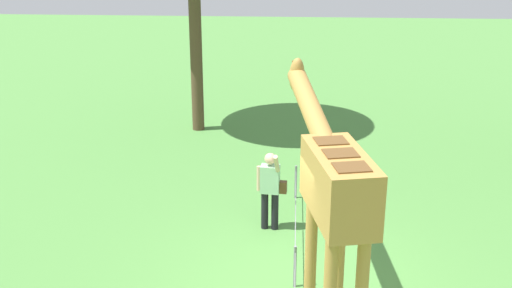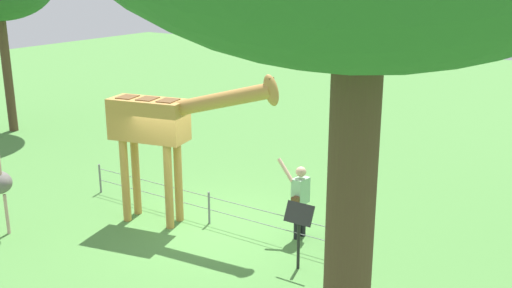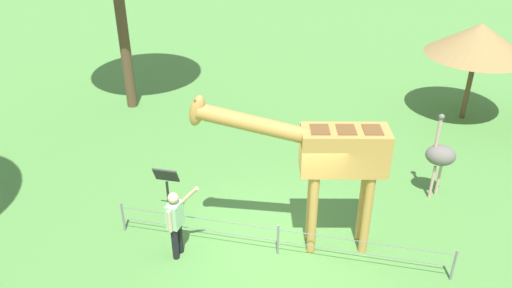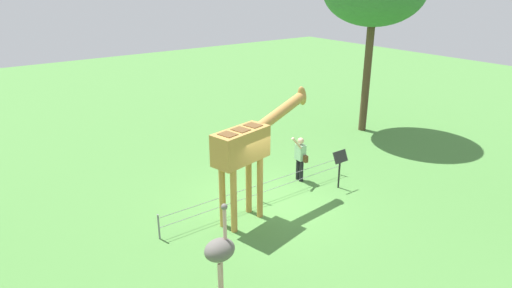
% 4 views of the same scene
% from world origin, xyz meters
% --- Properties ---
extents(ground_plane, '(60.00, 60.00, 0.00)m').
position_xyz_m(ground_plane, '(0.00, 0.00, 0.00)').
color(ground_plane, '#4C843D').
extents(giraffe, '(3.90, 1.29, 3.55)m').
position_xyz_m(giraffe, '(-0.84, -0.25, 2.25)').
color(giraffe, '#BC8942').
rests_on(giraffe, ground_plane).
extents(visitor, '(0.65, 0.59, 1.72)m').
position_xyz_m(visitor, '(2.03, 0.73, 0.90)').
color(visitor, black).
rests_on(visitor, ground_plane).
extents(info_sign, '(0.56, 0.21, 1.32)m').
position_xyz_m(info_sign, '(2.70, -0.48, 0.95)').
color(info_sign, black).
rests_on(info_sign, ground_plane).
extents(wire_fence, '(7.05, 0.05, 0.75)m').
position_xyz_m(wire_fence, '(0.00, 0.24, 0.40)').
color(wire_fence, slate).
rests_on(wire_fence, ground_plane).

